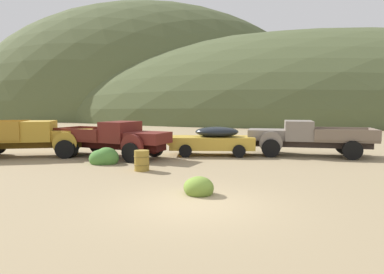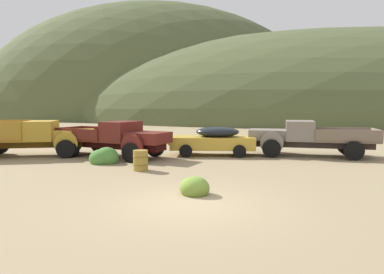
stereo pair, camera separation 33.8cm
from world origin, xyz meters
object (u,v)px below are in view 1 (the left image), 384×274
Objects in this scene: truck_mustard at (37,137)px; car_faded_yellow at (209,140)px; oil_drum_by_truck at (142,161)px; truck_primer_gray at (300,137)px; truck_oxblood at (119,139)px.

truck_mustard is 1.39× the size of car_faded_yellow.
truck_mustard is 7.95× the size of oil_drum_by_truck.
truck_primer_gray reaches higher than oil_drum_by_truck.
truck_oxblood is (4.57, 0.09, -0.03)m from truck_mustard.
car_faded_yellow is at bearing 12.54° from truck_primer_gray.
truck_mustard is 1.02× the size of truck_primer_gray.
truck_primer_gray is at bearing -8.70° from truck_mustard.
truck_oxblood is 4.82m from car_faded_yellow.
truck_primer_gray is at bearing 30.37° from truck_oxblood.
truck_primer_gray is at bearing -178.52° from car_faded_yellow.
truck_oxblood is at bearing 13.19° from car_faded_yellow.
car_faded_yellow is at bearing 64.35° from oil_drum_by_truck.
truck_oxblood is 0.99× the size of truck_primer_gray.
truck_mustard is 4.57m from truck_oxblood.
truck_mustard is 9.27m from car_faded_yellow.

